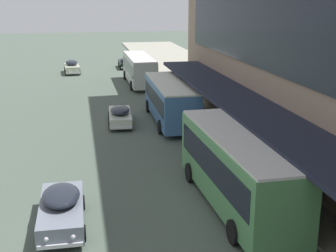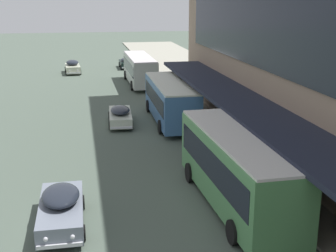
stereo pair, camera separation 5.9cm
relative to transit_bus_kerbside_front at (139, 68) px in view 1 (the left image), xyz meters
name	(u,v)px [view 1 (the left image)]	position (x,y,z in m)	size (l,w,h in m)	color
transit_bus_kerbside_front	(139,68)	(0.00, 0.00, 0.00)	(2.73, 10.26, 3.09)	silver
transit_bus_kerbside_rear	(237,167)	(0.38, -31.20, 0.19)	(3.01, 10.14, 3.44)	#4F8B52
transit_bus_kerbside_far	(170,99)	(0.33, -15.88, 0.00)	(2.93, 10.05, 3.09)	teal
sedan_lead_mid	(120,115)	(-3.54, -15.94, -1.07)	(1.96, 4.85, 1.42)	beige
sedan_trailing_near	(62,208)	(-7.40, -31.48, -1.02)	(1.95, 4.89, 1.53)	slate
sedan_trailing_mid	(72,67)	(-7.25, 9.06, -0.98)	(2.03, 4.54, 1.63)	beige
sedan_oncoming_front	(126,63)	(-0.18, 12.04, -1.07)	(1.97, 4.35, 1.41)	black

